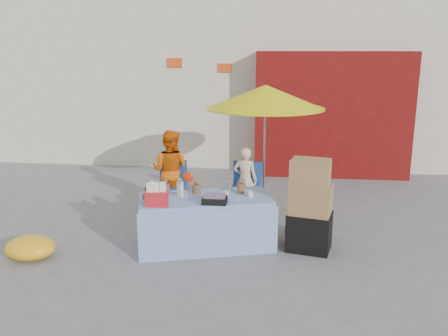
# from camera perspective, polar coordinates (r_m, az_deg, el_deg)

# --- Properties ---
(ground) EXTENTS (80.00, 80.00, 0.00)m
(ground) POSITION_cam_1_polar(r_m,az_deg,el_deg) (6.53, -3.60, -9.75)
(ground) COLOR slate
(ground) RESTS_ON ground
(backdrop) EXTENTS (14.00, 8.00, 7.80)m
(backdrop) POSITION_cam_1_polar(r_m,az_deg,el_deg) (13.41, 4.37, 16.05)
(backdrop) COLOR silver
(backdrop) RESTS_ON ground
(market_table) EXTENTS (1.98, 1.32, 1.10)m
(market_table) POSITION_cam_1_polar(r_m,az_deg,el_deg) (6.52, -2.34, -6.37)
(market_table) COLOR #93B6EC
(market_table) RESTS_ON ground
(chair_left) EXTENTS (0.55, 0.54, 0.85)m
(chair_left) POSITION_cam_1_polar(r_m,az_deg,el_deg) (7.93, -6.59, -3.48)
(chair_left) COLOR #21489A
(chair_left) RESTS_ON ground
(chair_right) EXTENTS (0.55, 0.54, 0.85)m
(chair_right) POSITION_cam_1_polar(r_m,az_deg,el_deg) (7.74, 2.47, -3.83)
(chair_right) COLOR #21489A
(chair_right) RESTS_ON ground
(vendor_orange) EXTENTS (0.74, 0.62, 1.36)m
(vendor_orange) POSITION_cam_1_polar(r_m,az_deg,el_deg) (7.94, -6.48, -0.28)
(vendor_orange) COLOR #E35F0B
(vendor_orange) RESTS_ON ground
(vendor_beige) EXTENTS (0.44, 0.33, 1.10)m
(vendor_beige) POSITION_cam_1_polar(r_m,az_deg,el_deg) (7.79, 2.55, -1.45)
(vendor_beige) COLOR beige
(vendor_beige) RESTS_ON ground
(umbrella) EXTENTS (1.90, 1.90, 2.09)m
(umbrella) POSITION_cam_1_polar(r_m,az_deg,el_deg) (7.67, 5.00, 8.47)
(umbrella) COLOR gray
(umbrella) RESTS_ON ground
(box_stack) EXTENTS (0.65, 0.57, 1.25)m
(box_stack) POSITION_cam_1_polar(r_m,az_deg,el_deg) (6.42, 10.30, -4.85)
(box_stack) COLOR black
(box_stack) RESTS_ON ground
(tarp_bundle) EXTENTS (0.77, 0.67, 0.30)m
(tarp_bundle) POSITION_cam_1_polar(r_m,az_deg,el_deg) (6.69, -22.29, -8.85)
(tarp_bundle) COLOR yellow
(tarp_bundle) RESTS_ON ground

